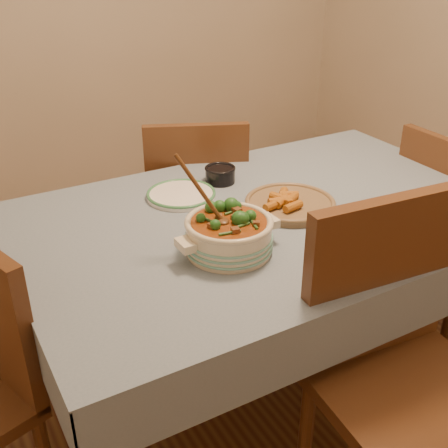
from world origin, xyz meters
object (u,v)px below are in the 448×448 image
at_px(chair_far, 196,202).
at_px(chair_near, 398,361).
at_px(condiment_bowl, 220,174).
at_px(dining_table, 270,236).
at_px(fried_plate, 290,202).
at_px(white_plate, 181,194).
at_px(chair_right, 447,221).
at_px(stew_casserole, 229,232).

xyz_separation_m(chair_far, chair_near, (-0.02, -1.25, 0.05)).
distance_m(condiment_bowl, chair_near, 0.95).
distance_m(dining_table, fried_plate, 0.14).
xyz_separation_m(white_plate, chair_right, (1.11, -0.28, -0.26)).
distance_m(stew_casserole, white_plate, 0.42).
bearing_deg(fried_plate, chair_right, -1.19).
relative_size(dining_table, condiment_bowl, 11.39).
height_order(condiment_bowl, fried_plate, condiment_bowl).
xyz_separation_m(stew_casserole, condiment_bowl, (0.23, 0.46, -0.03)).
xyz_separation_m(stew_casserole, chair_far, (0.29, 0.79, -0.30)).
distance_m(stew_casserole, chair_far, 0.90).
bearing_deg(chair_far, stew_casserole, 93.29).
bearing_deg(condiment_bowl, stew_casserole, -116.42).
bearing_deg(condiment_bowl, white_plate, -164.87).
distance_m(stew_casserole, condiment_bowl, 0.52).
bearing_deg(dining_table, fried_plate, -1.87).
height_order(stew_casserole, chair_far, stew_casserole).
relative_size(white_plate, chair_far, 0.27).
relative_size(stew_casserole, chair_far, 0.36).
height_order(dining_table, chair_near, chair_near).
distance_m(chair_far, chair_near, 1.25).
relative_size(condiment_bowl, fried_plate, 0.40).
relative_size(chair_far, chair_right, 1.03).
distance_m(stew_casserole, chair_right, 1.21).
xyz_separation_m(chair_far, chair_right, (0.86, -0.66, -0.02)).
distance_m(fried_plate, chair_near, 0.65).
bearing_deg(white_plate, chair_far, 56.85).
height_order(stew_casserole, chair_near, stew_casserole).
relative_size(dining_table, fried_plate, 4.58).
bearing_deg(white_plate, chair_near, -75.56).
relative_size(fried_plate, chair_far, 0.40).
bearing_deg(fried_plate, chair_near, -95.96).
xyz_separation_m(dining_table, chair_near, (0.01, -0.61, -0.09)).
xyz_separation_m(dining_table, white_plate, (-0.21, 0.26, 0.10)).
xyz_separation_m(dining_table, condiment_bowl, (-0.02, 0.31, 0.13)).
height_order(fried_plate, chair_near, chair_near).
xyz_separation_m(stew_casserole, chair_near, (0.27, -0.46, -0.25)).
bearing_deg(fried_plate, stew_casserole, -155.30).
bearing_deg(chair_near, condiment_bowl, 97.31).
distance_m(dining_table, condiment_bowl, 0.33).
bearing_deg(fried_plate, chair_far, 93.57).
distance_m(stew_casserole, fried_plate, 0.37).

